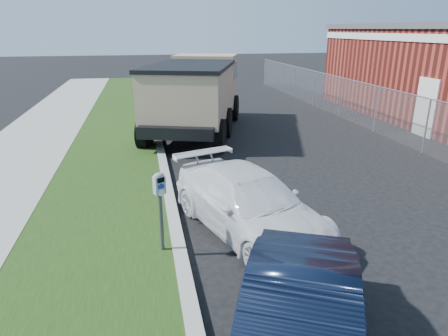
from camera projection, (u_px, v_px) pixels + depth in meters
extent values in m
plane|color=black|center=(297.00, 223.00, 8.54)|extent=(120.00, 120.00, 0.00)
cube|color=gray|center=(169.00, 193.00, 9.88)|extent=(0.25, 50.00, 0.15)
cube|color=#14350E|center=(102.00, 199.00, 9.58)|extent=(3.00, 50.00, 0.13)
plane|color=slate|center=(376.00, 109.00, 15.86)|extent=(0.00, 30.00, 30.00)
cylinder|color=#8F959C|center=(379.00, 87.00, 15.56)|extent=(0.04, 30.00, 0.04)
cylinder|color=#8F959C|center=(426.00, 126.00, 13.08)|extent=(0.06, 0.06, 1.80)
cylinder|color=#8F959C|center=(376.00, 109.00, 15.86)|extent=(0.06, 0.06, 1.80)
cylinder|color=#8F959C|center=(340.00, 97.00, 18.63)|extent=(0.06, 0.06, 1.80)
cylinder|color=#8F959C|center=(314.00, 88.00, 21.41)|extent=(0.06, 0.06, 1.80)
cylinder|color=#8F959C|center=(294.00, 82.00, 24.18)|extent=(0.06, 0.06, 1.80)
cylinder|color=#8F959C|center=(278.00, 76.00, 26.95)|extent=(0.06, 0.06, 1.80)
cylinder|color=#8F959C|center=(265.00, 72.00, 29.73)|extent=(0.06, 0.06, 1.80)
cube|color=silver|center=(404.00, 37.00, 16.17)|extent=(0.06, 14.00, 0.30)
cube|color=silver|center=(426.00, 108.00, 15.14)|extent=(0.08, 1.10, 2.20)
cylinder|color=#3F4247|center=(161.00, 222.00, 7.09)|extent=(0.09, 0.09, 1.07)
cube|color=gray|center=(159.00, 185.00, 6.85)|extent=(0.23, 0.20, 0.32)
ellipsoid|color=gray|center=(159.00, 176.00, 6.80)|extent=(0.24, 0.21, 0.12)
cube|color=black|center=(161.00, 180.00, 6.76)|extent=(0.12, 0.06, 0.09)
cube|color=#0E399A|center=(161.00, 187.00, 6.81)|extent=(0.11, 0.06, 0.07)
cylinder|color=silver|center=(162.00, 193.00, 6.84)|extent=(0.11, 0.06, 0.12)
cube|color=#3F4247|center=(161.00, 185.00, 6.80)|extent=(0.04, 0.02, 0.05)
imported|color=white|center=(247.00, 202.00, 8.07)|extent=(3.01, 4.61, 1.24)
imported|color=black|center=(298.00, 330.00, 4.61)|extent=(2.81, 4.06, 1.27)
cube|color=black|center=(196.00, 112.00, 15.78)|extent=(4.60, 7.57, 0.39)
cube|color=#9A8263|center=(206.00, 81.00, 17.88)|extent=(3.13, 2.74, 2.24)
cube|color=black|center=(206.00, 70.00, 17.73)|extent=(3.17, 2.77, 0.67)
cube|color=#9A8263|center=(191.00, 92.00, 14.63)|extent=(4.03, 5.31, 1.79)
cube|color=black|center=(190.00, 66.00, 14.33)|extent=(4.18, 5.45, 0.13)
cube|color=black|center=(210.00, 99.00, 19.21)|extent=(2.60, 1.01, 0.34)
cylinder|color=black|center=(178.00, 106.00, 18.31)|extent=(0.69, 1.17, 1.12)
cylinder|color=black|center=(234.00, 108.00, 18.02)|extent=(0.69, 1.17, 1.12)
cylinder|color=black|center=(161.00, 121.00, 15.48)|extent=(0.69, 1.17, 1.12)
cylinder|color=black|center=(226.00, 122.00, 15.19)|extent=(0.69, 1.17, 1.12)
cylinder|color=black|center=(145.00, 133.00, 13.59)|extent=(0.69, 1.17, 1.12)
cylinder|color=black|center=(219.00, 136.00, 13.30)|extent=(0.69, 1.17, 1.12)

